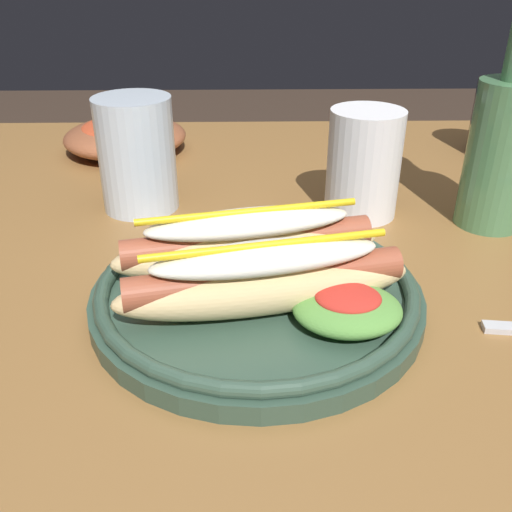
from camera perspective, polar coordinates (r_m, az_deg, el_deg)
dining_table at (r=0.64m, az=6.29°, el=-7.13°), size 1.10×0.87×0.74m
hot_dog_plate at (r=0.45m, az=0.44°, el=-2.42°), size 0.27×0.27×0.08m
soda_cup at (r=0.87m, az=23.74°, el=12.70°), size 0.08×0.08×0.10m
water_cup at (r=0.64m, az=-12.02°, el=10.07°), size 0.08×0.08×0.12m
extra_cup at (r=0.62m, az=10.90°, el=9.20°), size 0.08×0.08×0.12m
glass_bottle at (r=0.63m, az=23.86°, el=10.41°), size 0.07×0.07×0.24m
side_bowl at (r=0.84m, az=-13.16°, el=11.90°), size 0.17×0.17×0.05m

